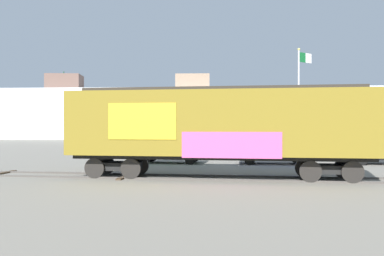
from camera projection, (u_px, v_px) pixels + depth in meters
The scene contains 8 objects.
ground_plane at pixel (216, 178), 17.55m from camera, with size 260.00×260.00×0.00m, color slate.
track at pixel (192, 177), 17.70m from camera, with size 59.96×5.86×0.08m.
freight_car at pixel (219, 125), 17.52m from camera, with size 13.71×3.70×4.18m.
flagpole at pixel (301, 91), 26.33m from camera, with size 1.13×0.90×7.67m.
hillside at pixel (216, 116), 80.60m from camera, with size 123.74×30.51×12.70m.
parked_car_green at pixel (170, 151), 24.89m from camera, with size 4.34×2.15×1.53m.
parked_car_blue at pixel (272, 150), 24.31m from camera, with size 4.50×2.18×1.64m.
parked_car_black at pixel (380, 151), 24.14m from camera, with size 4.10×2.08×1.66m.
Camera 1 is at (0.01, -17.57, 2.38)m, focal length 36.21 mm.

